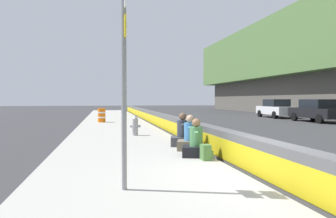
{
  "coord_description": "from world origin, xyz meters",
  "views": [
    {
      "loc": [
        -5.9,
        3.33,
        1.71
      ],
      "look_at": [
        8.3,
        0.45,
        1.26
      ],
      "focal_mm": 33.67,
      "sensor_mm": 36.0,
      "label": 1
    }
  ],
  "objects_px": {
    "seated_person_rear": "(183,135)",
    "construction_barrel": "(102,115)",
    "route_sign_post": "(124,70)",
    "parked_car_midline": "(276,108)",
    "fire_hydrant": "(135,125)",
    "seated_person_middle": "(190,139)",
    "backpack": "(206,152)",
    "seated_person_foreground": "(196,145)",
    "parked_car_fourth": "(317,111)"
  },
  "relations": [
    {
      "from": "seated_person_rear",
      "to": "construction_barrel",
      "type": "xyz_separation_m",
      "value": [
        11.73,
        2.77,
        0.13
      ]
    },
    {
      "from": "route_sign_post",
      "to": "parked_car_midline",
      "type": "distance_m",
      "value": 26.09
    },
    {
      "from": "fire_hydrant",
      "to": "construction_barrel",
      "type": "height_order",
      "value": "construction_barrel"
    },
    {
      "from": "seated_person_middle",
      "to": "backpack",
      "type": "bearing_deg",
      "value": 179.1
    },
    {
      "from": "seated_person_foreground",
      "to": "backpack",
      "type": "bearing_deg",
      "value": -169.02
    },
    {
      "from": "fire_hydrant",
      "to": "seated_person_rear",
      "type": "relative_size",
      "value": 0.79
    },
    {
      "from": "seated_person_foreground",
      "to": "parked_car_midline",
      "type": "relative_size",
      "value": 0.23
    },
    {
      "from": "fire_hydrant",
      "to": "seated_person_middle",
      "type": "relative_size",
      "value": 0.81
    },
    {
      "from": "fire_hydrant",
      "to": "backpack",
      "type": "xyz_separation_m",
      "value": [
        -5.91,
        -1.26,
        -0.25
      ]
    },
    {
      "from": "seated_person_rear",
      "to": "backpack",
      "type": "bearing_deg",
      "value": 179.61
    },
    {
      "from": "seated_person_rear",
      "to": "construction_barrel",
      "type": "distance_m",
      "value": 12.05
    },
    {
      "from": "seated_person_middle",
      "to": "parked_car_midline",
      "type": "relative_size",
      "value": 0.24
    },
    {
      "from": "parked_car_fourth",
      "to": "parked_car_midline",
      "type": "bearing_deg",
      "value": 0.51
    },
    {
      "from": "route_sign_post",
      "to": "parked_car_midline",
      "type": "bearing_deg",
      "value": -35.85
    },
    {
      "from": "seated_person_rear",
      "to": "construction_barrel",
      "type": "bearing_deg",
      "value": 13.3
    },
    {
      "from": "construction_barrel",
      "to": "parked_car_midline",
      "type": "height_order",
      "value": "parked_car_midline"
    },
    {
      "from": "construction_barrel",
      "to": "parked_car_fourth",
      "type": "xyz_separation_m",
      "value": [
        -1.07,
        -15.83,
        0.24
      ]
    },
    {
      "from": "seated_person_foreground",
      "to": "construction_barrel",
      "type": "height_order",
      "value": "seated_person_foreground"
    },
    {
      "from": "fire_hydrant",
      "to": "construction_barrel",
      "type": "relative_size",
      "value": 0.93
    },
    {
      "from": "construction_barrel",
      "to": "backpack",
      "type": "bearing_deg",
      "value": -169.07
    },
    {
      "from": "fire_hydrant",
      "to": "seated_person_foreground",
      "type": "distance_m",
      "value": 5.49
    },
    {
      "from": "route_sign_post",
      "to": "construction_barrel",
      "type": "bearing_deg",
      "value": 1.81
    },
    {
      "from": "fire_hydrant",
      "to": "seated_person_rear",
      "type": "distance_m",
      "value": 3.59
    },
    {
      "from": "route_sign_post",
      "to": "backpack",
      "type": "height_order",
      "value": "route_sign_post"
    },
    {
      "from": "parked_car_fourth",
      "to": "route_sign_post",
      "type": "bearing_deg",
      "value": 135.31
    },
    {
      "from": "seated_person_middle",
      "to": "construction_barrel",
      "type": "distance_m",
      "value": 12.94
    },
    {
      "from": "fire_hydrant",
      "to": "seated_person_middle",
      "type": "height_order",
      "value": "seated_person_middle"
    },
    {
      "from": "construction_barrel",
      "to": "parked_car_midline",
      "type": "relative_size",
      "value": 0.21
    },
    {
      "from": "backpack",
      "to": "parked_car_fourth",
      "type": "xyz_separation_m",
      "value": [
        13.2,
        -13.07,
        0.53
      ]
    },
    {
      "from": "construction_barrel",
      "to": "parked_car_midline",
      "type": "bearing_deg",
      "value": -73.85
    },
    {
      "from": "construction_barrel",
      "to": "parked_car_fourth",
      "type": "distance_m",
      "value": 15.87
    },
    {
      "from": "route_sign_post",
      "to": "seated_person_middle",
      "type": "distance_m",
      "value": 4.83
    },
    {
      "from": "seated_person_foreground",
      "to": "fire_hydrant",
      "type": "bearing_deg",
      "value": 12.14
    },
    {
      "from": "route_sign_post",
      "to": "parked_car_fourth",
      "type": "relative_size",
      "value": 0.79
    },
    {
      "from": "seated_person_middle",
      "to": "seated_person_rear",
      "type": "bearing_deg",
      "value": 0.52
    },
    {
      "from": "fire_hydrant",
      "to": "parked_car_midline",
      "type": "height_order",
      "value": "parked_car_midline"
    },
    {
      "from": "seated_person_foreground",
      "to": "seated_person_middle",
      "type": "bearing_deg",
      "value": -6.81
    },
    {
      "from": "backpack",
      "to": "parked_car_fourth",
      "type": "relative_size",
      "value": 0.09
    },
    {
      "from": "route_sign_post",
      "to": "seated_person_foreground",
      "type": "xyz_separation_m",
      "value": [
        2.81,
        -2.13,
        -1.75
      ]
    },
    {
      "from": "route_sign_post",
      "to": "seated_person_middle",
      "type": "height_order",
      "value": "route_sign_post"
    },
    {
      "from": "construction_barrel",
      "to": "fire_hydrant",
      "type": "bearing_deg",
      "value": -169.86
    },
    {
      "from": "parked_car_midline",
      "to": "seated_person_middle",
      "type": "bearing_deg",
      "value": 142.94
    },
    {
      "from": "construction_barrel",
      "to": "seated_person_foreground",
      "type": "bearing_deg",
      "value": -169.08
    },
    {
      "from": "seated_person_foreground",
      "to": "parked_car_midline",
      "type": "distance_m",
      "value": 22.53
    },
    {
      "from": "route_sign_post",
      "to": "parked_car_fourth",
      "type": "height_order",
      "value": "route_sign_post"
    },
    {
      "from": "seated_person_foreground",
      "to": "backpack",
      "type": "distance_m",
      "value": 0.57
    },
    {
      "from": "construction_barrel",
      "to": "parked_car_fourth",
      "type": "bearing_deg",
      "value": -93.88
    },
    {
      "from": "parked_car_fourth",
      "to": "parked_car_midline",
      "type": "relative_size",
      "value": 1.0
    },
    {
      "from": "fire_hydrant",
      "to": "parked_car_fourth",
      "type": "xyz_separation_m",
      "value": [
        7.3,
        -14.33,
        0.27
      ]
    },
    {
      "from": "seated_person_foreground",
      "to": "seated_person_middle",
      "type": "height_order",
      "value": "seated_person_middle"
    }
  ]
}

